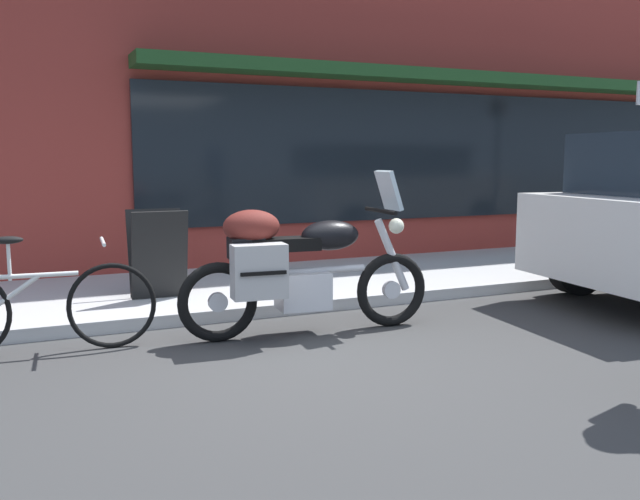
# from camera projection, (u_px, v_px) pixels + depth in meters

# --- Properties ---
(ground_plane) EXTENTS (80.00, 80.00, 0.00)m
(ground_plane) POSITION_uv_depth(u_px,v_px,m) (312.00, 357.00, 5.25)
(ground_plane) COLOR #383838
(storefront_building) EXTENTS (22.00, 0.90, 7.65)m
(storefront_building) POSITION_uv_depth(u_px,v_px,m) (604.00, 22.00, 11.19)
(storefront_building) COLOR maroon
(storefront_building) RESTS_ON ground_plane
(touring_motorcycle) EXTENTS (2.26, 0.62, 1.41)m
(touring_motorcycle) POSITION_uv_depth(u_px,v_px,m) (296.00, 266.00, 5.79)
(touring_motorcycle) COLOR black
(touring_motorcycle) RESTS_ON ground_plane
(parked_bicycle) EXTENTS (1.77, 0.48, 0.94)m
(parked_bicycle) POSITION_uv_depth(u_px,v_px,m) (38.00, 307.00, 5.26)
(parked_bicycle) COLOR black
(parked_bicycle) RESTS_ON ground_plane
(sandwich_board_sign) EXTENTS (0.55, 0.40, 0.88)m
(sandwich_board_sign) POSITION_uv_depth(u_px,v_px,m) (158.00, 254.00, 6.84)
(sandwich_board_sign) COLOR black
(sandwich_board_sign) RESTS_ON sidewalk_curb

